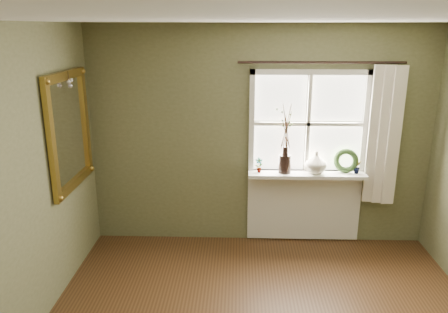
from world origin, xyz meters
TOP-DOWN VIEW (x-y plane):
  - ceiling at (0.00, 0.00)m, footprint 4.50×4.50m
  - wall_back at (0.00, 2.30)m, footprint 4.00×0.10m
  - window_frame at (0.55, 2.23)m, footprint 1.36×0.06m
  - window_sill at (0.55, 2.12)m, footprint 1.36×0.26m
  - window_apron at (0.55, 2.23)m, footprint 1.36×0.04m
  - dark_jug at (0.29, 2.12)m, footprint 0.19×0.19m
  - cream_vase at (0.65, 2.12)m, footprint 0.26×0.26m
  - wreath at (1.00, 2.16)m, footprint 0.31×0.19m
  - potted_plant_left at (-0.01, 2.12)m, footprint 0.10×0.08m
  - potted_plant_right at (1.13, 2.12)m, footprint 0.10×0.09m
  - curtain at (1.39, 2.13)m, footprint 0.36×0.12m
  - curtain_rod at (0.65, 2.17)m, footprint 1.84×0.03m
  - gilt_mirror at (-1.96, 1.52)m, footprint 0.10×1.00m

SIDE VIEW (x-z plane):
  - window_apron at x=0.55m, z-range 0.02..0.90m
  - window_sill at x=0.55m, z-range 0.88..0.92m
  - potted_plant_right at x=1.13m, z-range 0.92..1.07m
  - potted_plant_left at x=-0.01m, z-range 0.92..1.10m
  - dark_jug at x=0.29m, z-range 0.92..1.13m
  - wreath at x=1.00m, z-range 0.88..1.18m
  - cream_vase at x=0.65m, z-range 0.92..1.18m
  - wall_back at x=0.00m, z-range 0.00..2.60m
  - curtain at x=1.39m, z-range 0.57..2.16m
  - window_frame at x=0.55m, z-range 0.86..2.10m
  - gilt_mirror at x=-1.96m, z-range 0.95..2.14m
  - curtain_rod at x=0.65m, z-range 2.16..2.20m
  - ceiling at x=0.00m, z-range 2.60..2.60m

